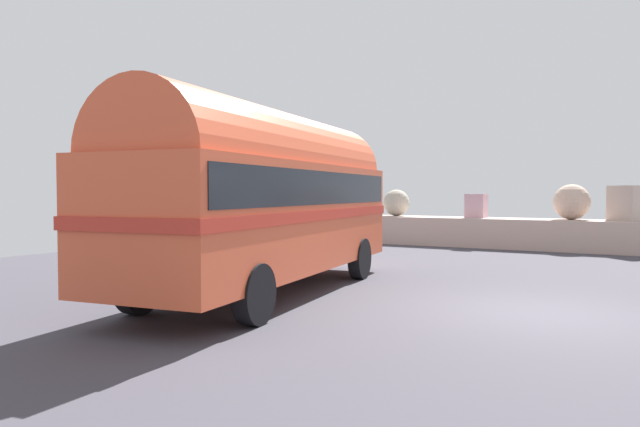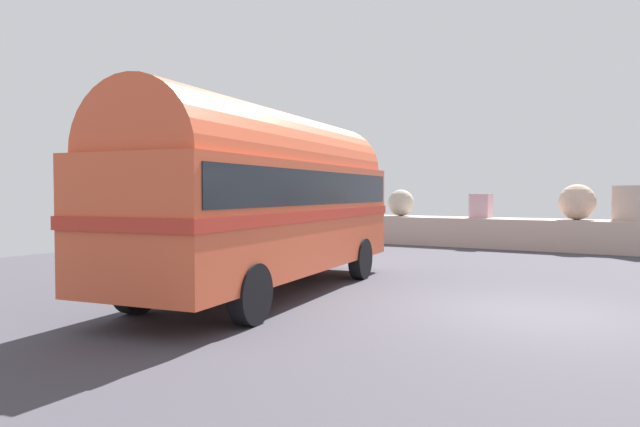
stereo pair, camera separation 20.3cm
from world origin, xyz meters
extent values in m
cube|color=#3F3C44|center=(0.00, 0.00, 0.01)|extent=(32.00, 26.00, 0.02)
cube|color=#BFA79A|center=(0.00, 11.80, 0.55)|extent=(31.36, 1.80, 1.10)
cube|color=#BCA2A3|center=(-13.42, 12.12, 1.74)|extent=(1.69, 1.66, 1.29)
cube|color=#CA95A2|center=(-10.34, 11.79, 1.55)|extent=(1.31, 1.31, 0.90)
sphere|color=#B5AB98|center=(-7.57, 12.01, 1.64)|extent=(1.08, 1.08, 1.08)
cube|color=#CEA0AB|center=(-4.24, 11.89, 1.55)|extent=(0.75, 0.94, 0.91)
sphere|color=#CDAE98|center=(-0.89, 12.01, 1.73)|extent=(1.25, 1.25, 1.25)
cube|color=#B7A499|center=(1.01, 12.12, 1.70)|extent=(1.64, 1.64, 1.20)
cylinder|color=black|center=(-6.48, 1.70, 0.50)|extent=(0.42, 0.99, 0.96)
cylinder|color=black|center=(-4.29, 2.01, 0.50)|extent=(0.42, 0.99, 0.96)
cylinder|color=black|center=(-5.73, -3.46, 0.50)|extent=(0.42, 0.99, 0.96)
cylinder|color=black|center=(-3.55, -3.14, 0.50)|extent=(0.42, 0.99, 0.96)
cube|color=#D45332|center=(-5.01, -0.72, 1.57)|extent=(3.58, 8.66, 2.10)
cylinder|color=#D45332|center=(-5.01, -0.72, 2.62)|extent=(3.34, 8.30, 2.20)
cube|color=red|center=(-5.01, -0.72, 1.63)|extent=(3.64, 8.75, 0.20)
cube|color=black|center=(-5.01, -0.72, 2.15)|extent=(3.57, 8.33, 0.64)
cube|color=silver|center=(-5.63, 3.50, 0.70)|extent=(2.28, 0.49, 0.28)
camera|label=1|loc=(1.81, -10.33, 2.06)|focal=32.82mm
camera|label=2|loc=(1.99, -10.23, 2.06)|focal=32.82mm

